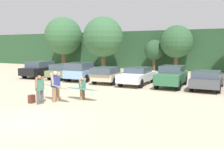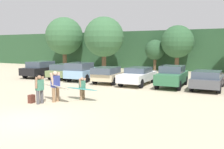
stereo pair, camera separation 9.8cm
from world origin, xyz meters
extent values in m
plane|color=#C1B293|center=(0.00, 0.00, 0.00)|extent=(120.00, 120.00, 0.00)
cube|color=#284C2D|center=(0.00, 30.54, 2.58)|extent=(108.00, 12.00, 5.15)
cylinder|color=brown|center=(-15.24, 22.06, 1.14)|extent=(0.60, 0.60, 2.28)
sphere|color=#38663D|center=(-15.24, 22.06, 4.58)|extent=(5.42, 5.42, 5.42)
cylinder|color=brown|center=(-7.80, 20.57, 1.06)|extent=(0.57, 0.57, 2.13)
sphere|color=#38663D|center=(-7.80, 20.57, 4.28)|extent=(5.07, 5.07, 5.07)
cylinder|color=brown|center=(-1.82, 22.97, 0.79)|extent=(0.37, 0.37, 1.59)
sphere|color=#284C2D|center=(-1.82, 22.97, 2.66)|extent=(2.51, 2.51, 2.51)
cylinder|color=brown|center=(1.02, 22.57, 1.00)|extent=(0.50, 0.50, 2.00)
sphere|color=#2D5633|center=(1.02, 22.57, 3.64)|extent=(3.85, 3.85, 3.85)
cube|color=black|center=(-10.16, 11.82, 0.66)|extent=(2.26, 4.65, 0.70)
cube|color=#3F4C5B|center=(-10.15, 11.69, 1.30)|extent=(1.93, 2.68, 0.57)
cylinder|color=black|center=(-11.13, 13.22, 0.31)|extent=(0.28, 0.65, 0.63)
cylinder|color=black|center=(-9.47, 13.38, 0.31)|extent=(0.28, 0.65, 0.63)
cylinder|color=black|center=(-10.86, 10.27, 0.31)|extent=(0.28, 0.65, 0.63)
cylinder|color=black|center=(-9.20, 10.42, 0.31)|extent=(0.28, 0.65, 0.63)
cube|color=#6B7F4C|center=(-7.17, 11.94, 0.60)|extent=(2.27, 4.29, 0.56)
cube|color=#3F4C5B|center=(-7.12, 11.49, 1.15)|extent=(1.92, 2.21, 0.54)
cylinder|color=black|center=(-8.14, 13.22, 0.32)|extent=(0.28, 0.65, 0.63)
cylinder|color=black|center=(-6.45, 13.38, 0.32)|extent=(0.28, 0.65, 0.63)
cylinder|color=black|center=(-7.88, 10.51, 0.32)|extent=(0.28, 0.65, 0.63)
cylinder|color=black|center=(-6.19, 10.67, 0.32)|extent=(0.28, 0.65, 0.63)
cube|color=#84ADD1|center=(-4.85, 11.85, 0.70)|extent=(2.30, 4.73, 0.68)
cube|color=#3F4C5B|center=(-4.76, 10.75, 1.36)|extent=(1.94, 2.30, 0.63)
cylinder|color=black|center=(-5.84, 13.28, 0.36)|extent=(0.28, 0.73, 0.72)
cylinder|color=black|center=(-4.13, 13.43, 0.36)|extent=(0.28, 0.73, 0.72)
cylinder|color=black|center=(-5.58, 10.27, 0.36)|extent=(0.28, 0.73, 0.72)
cylinder|color=black|center=(-3.86, 10.42, 0.36)|extent=(0.28, 0.73, 0.72)
cube|color=beige|center=(-2.02, 11.41, 0.61)|extent=(2.18, 4.11, 0.57)
cube|color=#3F4C5B|center=(-1.94, 10.46, 1.15)|extent=(1.90, 2.51, 0.50)
cylinder|color=black|center=(-2.96, 12.65, 0.33)|extent=(0.27, 0.67, 0.66)
cylinder|color=black|center=(-1.29, 12.78, 0.33)|extent=(0.27, 0.67, 0.66)
cylinder|color=black|center=(-2.75, 10.03, 0.33)|extent=(0.27, 0.67, 0.66)
cylinder|color=black|center=(-1.08, 10.17, 0.33)|extent=(0.27, 0.67, 0.66)
cube|color=white|center=(0.47, 11.43, 0.66)|extent=(1.90, 4.60, 0.63)
cube|color=#3F4C5B|center=(0.47, 11.59, 1.18)|extent=(1.71, 2.16, 0.43)
cylinder|color=black|center=(-0.37, 12.92, 0.35)|extent=(0.23, 0.69, 0.69)
cylinder|color=black|center=(1.27, 12.95, 0.35)|extent=(0.23, 0.69, 0.69)
cylinder|color=black|center=(-0.33, 9.90, 0.35)|extent=(0.23, 0.69, 0.69)
cylinder|color=black|center=(1.32, 9.93, 0.35)|extent=(0.23, 0.69, 0.69)
cube|color=#2D6642|center=(3.21, 11.62, 0.73)|extent=(1.96, 4.54, 0.75)
cube|color=#3F4C5B|center=(3.21, 11.60, 1.37)|extent=(1.71, 2.16, 0.53)
cylinder|color=black|center=(2.35, 13.06, 0.36)|extent=(0.25, 0.73, 0.72)
cylinder|color=black|center=(3.93, 13.13, 0.36)|extent=(0.25, 0.73, 0.72)
cylinder|color=black|center=(2.48, 10.11, 0.36)|extent=(0.25, 0.73, 0.72)
cylinder|color=black|center=(4.06, 10.19, 0.36)|extent=(0.25, 0.73, 0.72)
cube|color=#4C4F54|center=(5.76, 11.87, 0.62)|extent=(1.96, 4.71, 0.60)
cube|color=#3F4C5B|center=(5.77, 11.06, 1.15)|extent=(1.80, 2.23, 0.48)
cylinder|color=black|center=(4.88, 13.42, 0.32)|extent=(0.22, 0.64, 0.64)
cylinder|color=black|center=(6.63, 13.42, 0.32)|extent=(0.22, 0.64, 0.64)
cylinder|color=black|center=(4.89, 10.32, 0.32)|extent=(0.22, 0.64, 0.64)
cylinder|color=black|center=(6.64, 10.32, 0.32)|extent=(0.22, 0.64, 0.64)
cylinder|color=#8C6B4C|center=(-1.31, 3.29, 0.42)|extent=(0.19, 0.19, 0.83)
cylinder|color=#8C6B4C|center=(-1.28, 3.58, 0.42)|extent=(0.19, 0.19, 0.83)
cube|color=#333D8C|center=(-1.30, 3.44, 1.15)|extent=(0.36, 0.45, 0.64)
sphere|color=#D8AD8C|center=(-1.30, 3.44, 1.60)|extent=(0.27, 0.27, 0.27)
cylinder|color=#D8AD8C|center=(-1.32, 3.20, 1.32)|extent=(0.17, 0.31, 0.69)
cylinder|color=#D8AD8C|center=(-1.28, 3.67, 1.32)|extent=(0.16, 0.27, 0.69)
cylinder|color=#8C6B4C|center=(-0.27, 4.45, 0.32)|extent=(0.15, 0.15, 0.63)
cylinder|color=#8C6B4C|center=(-0.25, 4.67, 0.32)|extent=(0.15, 0.15, 0.63)
cube|color=#3F7F66|center=(-0.26, 4.56, 0.87)|extent=(0.27, 0.34, 0.48)
sphere|color=tan|center=(-0.26, 4.56, 1.22)|extent=(0.20, 0.20, 0.20)
cylinder|color=tan|center=(-0.28, 4.38, 1.00)|extent=(0.13, 0.22, 0.52)
cylinder|color=tan|center=(-0.25, 4.73, 1.00)|extent=(0.14, 0.32, 0.51)
cylinder|color=#4C4C51|center=(-1.72, 2.50, 0.37)|extent=(0.17, 0.17, 0.75)
cylinder|color=#4C4C51|center=(-1.70, 2.77, 0.37)|extent=(0.17, 0.17, 0.75)
cube|color=#3F7F66|center=(-1.71, 2.63, 1.03)|extent=(0.32, 0.41, 0.57)
sphere|color=#8C664C|center=(-1.71, 2.63, 1.44)|extent=(0.24, 0.24, 0.24)
cylinder|color=#8C664C|center=(-1.73, 2.43, 1.18)|extent=(0.14, 0.18, 0.61)
cylinder|color=#8C664C|center=(-1.69, 2.84, 1.18)|extent=(0.15, 0.23, 0.62)
ellipsoid|color=white|center=(-1.36, 3.50, 0.84)|extent=(2.47, 1.24, 0.35)
ellipsoid|color=teal|center=(-0.22, 4.45, 0.65)|extent=(2.23, 0.79, 0.14)
cube|color=#592D23|center=(-2.28, 2.58, 0.23)|extent=(0.24, 0.34, 0.45)
camera|label=1|loc=(7.78, -7.40, 3.10)|focal=40.15mm
camera|label=2|loc=(7.87, -7.36, 3.10)|focal=40.15mm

